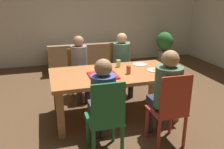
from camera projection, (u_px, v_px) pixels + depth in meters
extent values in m
plane|color=brown|center=(114.00, 115.00, 3.90)|extent=(20.00, 20.00, 0.00)
cube|color=silver|center=(79.00, 11.00, 6.49)|extent=(7.15, 0.12, 2.88)
cube|color=#BB713E|center=(114.00, 74.00, 3.68)|extent=(1.91, 1.03, 0.05)
cube|color=#B07D48|center=(61.00, 115.00, 3.18)|extent=(0.10, 0.10, 0.67)
cube|color=#B07D48|center=(176.00, 100.00, 3.64)|extent=(0.10, 0.10, 0.67)
cube|color=#B07D48|center=(56.00, 92.00, 3.95)|extent=(0.10, 0.10, 0.67)
cube|color=#B07D48|center=(152.00, 82.00, 4.40)|extent=(0.10, 0.10, 0.67)
cylinder|color=#95612F|center=(91.00, 87.00, 4.44)|extent=(0.05, 0.05, 0.45)
cylinder|color=#95612F|center=(72.00, 89.00, 4.35)|extent=(0.05, 0.05, 0.45)
cylinder|color=#95612F|center=(88.00, 81.00, 4.75)|extent=(0.05, 0.05, 0.45)
cylinder|color=#95612F|center=(70.00, 83.00, 4.66)|extent=(0.05, 0.05, 0.45)
cube|color=#95612F|center=(80.00, 73.00, 4.48)|extent=(0.41, 0.41, 0.02)
cube|color=#95612F|center=(78.00, 59.00, 4.58)|extent=(0.39, 0.03, 0.43)
cylinder|color=#3E3741|center=(87.00, 91.00, 4.27)|extent=(0.10, 0.10, 0.47)
cylinder|color=#3E3741|center=(79.00, 91.00, 4.23)|extent=(0.10, 0.10, 0.47)
cube|color=#3E3741|center=(81.00, 73.00, 4.30)|extent=(0.26, 0.35, 0.11)
cylinder|color=gray|center=(79.00, 58.00, 4.39)|extent=(0.29, 0.29, 0.46)
sphere|color=#A27755|center=(78.00, 41.00, 4.29)|extent=(0.20, 0.20, 0.20)
cylinder|color=#236C3D|center=(88.00, 130.00, 3.04)|extent=(0.04, 0.04, 0.45)
cylinder|color=#236C3D|center=(113.00, 126.00, 3.12)|extent=(0.04, 0.04, 0.45)
cylinder|color=#236C3D|center=(94.00, 148.00, 2.69)|extent=(0.04, 0.04, 0.45)
cylinder|color=#236C3D|center=(122.00, 143.00, 2.78)|extent=(0.04, 0.04, 0.45)
cube|color=#236C3D|center=(104.00, 119.00, 2.83)|extent=(0.40, 0.44, 0.02)
cube|color=#236C3D|center=(108.00, 106.00, 2.56)|extent=(0.38, 0.03, 0.52)
cylinder|color=#423E43|center=(93.00, 123.00, 3.20)|extent=(0.10, 0.10, 0.47)
cylinder|color=#423E43|center=(103.00, 121.00, 3.23)|extent=(0.10, 0.10, 0.47)
cube|color=#423E43|center=(100.00, 108.00, 2.98)|extent=(0.26, 0.36, 0.11)
cylinder|color=#4859A2|center=(104.00, 96.00, 2.74)|extent=(0.29, 0.29, 0.48)
sphere|color=#A97B56|center=(103.00, 68.00, 2.63)|extent=(0.20, 0.20, 0.20)
cylinder|color=#99612C|center=(132.00, 83.00, 4.66)|extent=(0.04, 0.04, 0.45)
cylinder|color=#99612C|center=(116.00, 85.00, 4.57)|extent=(0.04, 0.04, 0.45)
cylinder|color=#99612C|center=(126.00, 78.00, 4.96)|extent=(0.04, 0.04, 0.45)
cylinder|color=#99612C|center=(111.00, 79.00, 4.88)|extent=(0.04, 0.04, 0.45)
cube|color=#99612C|center=(121.00, 70.00, 4.69)|extent=(0.38, 0.39, 0.02)
cube|color=#99612C|center=(119.00, 55.00, 4.77)|extent=(0.36, 0.03, 0.50)
cylinder|color=#2D2B36|center=(131.00, 86.00, 4.49)|extent=(0.10, 0.10, 0.47)
cylinder|color=#2D2B36|center=(123.00, 87.00, 4.45)|extent=(0.10, 0.10, 0.47)
cube|color=#2D2B36|center=(124.00, 69.00, 4.52)|extent=(0.29, 0.34, 0.11)
cylinder|color=#49745E|center=(122.00, 55.00, 4.60)|extent=(0.32, 0.32, 0.47)
sphere|color=tan|center=(122.00, 38.00, 4.50)|extent=(0.20, 0.20, 0.20)
cylinder|color=#AD3524|center=(147.00, 122.00, 3.23)|extent=(0.04, 0.04, 0.45)
cylinder|color=#AD3524|center=(171.00, 118.00, 3.33)|extent=(0.04, 0.04, 0.45)
cylinder|color=#AD3524|center=(159.00, 136.00, 2.91)|extent=(0.04, 0.04, 0.45)
cylinder|color=#AD3524|center=(185.00, 132.00, 3.01)|extent=(0.04, 0.04, 0.45)
cube|color=#AD3524|center=(166.00, 110.00, 3.05)|extent=(0.42, 0.41, 0.02)
cube|color=#AD3524|center=(176.00, 97.00, 2.79)|extent=(0.40, 0.03, 0.52)
cylinder|color=#2F3042|center=(150.00, 117.00, 3.35)|extent=(0.10, 0.10, 0.47)
cylinder|color=#2F3042|center=(161.00, 115.00, 3.39)|extent=(0.10, 0.10, 0.47)
cube|color=#2F3042|center=(161.00, 101.00, 3.16)|extent=(0.30, 0.29, 0.11)
cylinder|color=#517358|center=(168.00, 87.00, 2.94)|extent=(0.34, 0.34, 0.52)
sphere|color=#AA7E55|center=(170.00, 59.00, 2.83)|extent=(0.21, 0.21, 0.21)
cube|color=red|center=(103.00, 75.00, 3.50)|extent=(0.41, 0.41, 0.02)
cylinder|color=white|center=(155.00, 70.00, 3.76)|extent=(0.25, 0.25, 0.01)
cone|color=#D0893C|center=(155.00, 69.00, 3.76)|extent=(0.14, 0.14, 0.02)
cylinder|color=white|center=(140.00, 64.00, 4.08)|extent=(0.24, 0.24, 0.01)
cylinder|color=#D8CC66|center=(118.00, 64.00, 3.93)|extent=(0.07, 0.07, 0.12)
cylinder|color=#B15032|center=(129.00, 70.00, 3.60)|extent=(0.07, 0.07, 0.12)
cube|color=#8F6E50|center=(88.00, 61.00, 6.29)|extent=(2.04, 0.85, 0.40)
cube|color=#8F6E50|center=(91.00, 50.00, 5.86)|extent=(2.04, 0.16, 0.32)
cube|color=#8F6E50|center=(51.00, 53.00, 5.95)|extent=(0.20, 0.81, 0.18)
cube|color=#8F6E50|center=(122.00, 48.00, 6.44)|extent=(0.20, 0.81, 0.18)
cylinder|color=gray|center=(163.00, 56.00, 6.98)|extent=(0.32, 0.32, 0.30)
cylinder|color=brown|center=(164.00, 49.00, 6.92)|extent=(0.05, 0.05, 0.11)
ellipsoid|color=#2E7A37|center=(165.00, 41.00, 6.84)|extent=(0.46, 0.46, 0.51)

